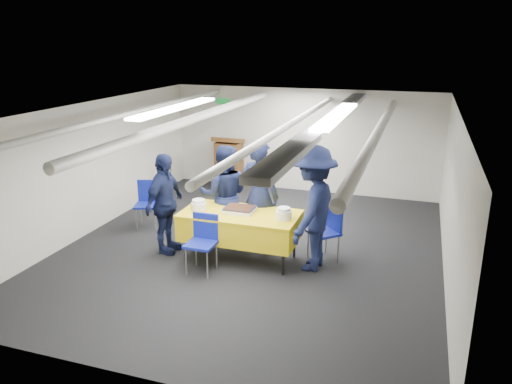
% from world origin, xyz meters
% --- Properties ---
extents(ground, '(7.00, 7.00, 0.00)m').
position_xyz_m(ground, '(0.00, 0.00, 0.00)').
color(ground, black).
rests_on(ground, ground).
extents(room_shell, '(6.00, 7.00, 2.30)m').
position_xyz_m(room_shell, '(0.09, 0.41, 1.81)').
color(room_shell, beige).
rests_on(room_shell, ground).
extents(serving_table, '(1.82, 0.92, 0.77)m').
position_xyz_m(serving_table, '(-0.05, -0.45, 0.56)').
color(serving_table, black).
rests_on(serving_table, ground).
extents(sheet_cake, '(0.48, 0.37, 0.09)m').
position_xyz_m(sheet_cake, '(-0.07, -0.41, 0.81)').
color(sheet_cake, white).
rests_on(sheet_cake, serving_table).
extents(plate_stack_left, '(0.24, 0.24, 0.16)m').
position_xyz_m(plate_stack_left, '(-0.72, -0.50, 0.84)').
color(plate_stack_left, white).
rests_on(plate_stack_left, serving_table).
extents(plate_stack_right, '(0.24, 0.24, 0.18)m').
position_xyz_m(plate_stack_right, '(0.66, -0.50, 0.85)').
color(plate_stack_right, white).
rests_on(plate_stack_right, serving_table).
extents(podium, '(0.62, 0.53, 1.25)m').
position_xyz_m(podium, '(-1.60, 3.05, 0.61)').
color(podium, brown).
rests_on(podium, ground).
extents(chair_near, '(0.42, 0.42, 0.87)m').
position_xyz_m(chair_near, '(-0.43, -0.99, 0.53)').
color(chair_near, gray).
rests_on(chair_near, ground).
extents(chair_right, '(0.59, 0.59, 0.87)m').
position_xyz_m(chair_right, '(1.25, 0.00, 0.53)').
color(chair_right, gray).
rests_on(chair_right, ground).
extents(chair_left, '(0.53, 0.53, 0.87)m').
position_xyz_m(chair_left, '(-2.13, 0.34, 0.53)').
color(chair_left, gray).
rests_on(chair_left, ground).
extents(sailor_a, '(0.74, 0.55, 1.84)m').
position_xyz_m(sailor_a, '(0.11, 0.03, 0.92)').
color(sailor_a, black).
rests_on(sailor_a, ground).
extents(sailor_b, '(0.98, 0.87, 1.70)m').
position_xyz_m(sailor_b, '(-0.52, 0.08, 0.85)').
color(sailor_b, black).
rests_on(sailor_b, ground).
extents(sailor_c, '(0.47, 0.99, 1.64)m').
position_xyz_m(sailor_c, '(-1.28, -0.56, 0.82)').
color(sailor_c, black).
rests_on(sailor_c, ground).
extents(sailor_d, '(0.83, 1.29, 1.88)m').
position_xyz_m(sailor_d, '(1.08, -0.39, 0.94)').
color(sailor_d, black).
rests_on(sailor_d, ground).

